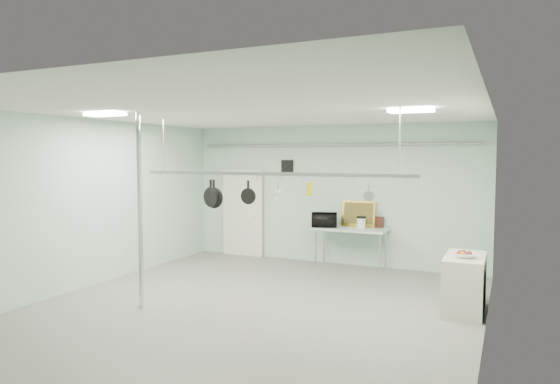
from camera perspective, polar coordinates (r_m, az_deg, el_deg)
The scene contains 25 objects.
floor at distance 8.30m, azimuth -3.47°, elevation -13.32°, with size 8.00×8.00×0.00m, color gray.
ceiling at distance 7.95m, azimuth -3.57°, elevation 9.20°, with size 7.00×8.00×0.02m, color silver.
back_wall at distance 11.62m, azimuth 5.84°, elevation -0.30°, with size 7.00×0.02×3.20m, color #A9CBC1.
right_wall at distance 7.03m, azimuth 22.45°, elevation -3.41°, with size 0.02×8.00×3.20m, color #A9CBC1.
door at distance 12.56m, azimuth -4.24°, elevation -2.48°, with size 1.10×0.10×2.20m, color silver.
wall_vent at distance 11.97m, azimuth 0.84°, elevation 2.97°, with size 0.30×0.04×0.30m, color black.
conduit_pipe at distance 11.50m, azimuth 5.73°, elevation 5.39°, with size 0.07×0.07×6.60m, color gray.
chrome_pole at distance 8.43m, azimuth -15.73°, elevation -2.06°, with size 0.08×0.08×3.20m, color silver.
prep_table at distance 11.15m, azimuth 8.08°, elevation -4.47°, with size 1.60×0.70×0.91m.
side_cabinet at distance 8.63m, azimuth 20.34°, elevation -9.77°, with size 0.60×1.20×0.90m, color beige.
pot_rack at distance 8.10m, azimuth -1.29°, elevation 2.31°, with size 4.80×0.06×1.00m.
light_panel_left at distance 8.60m, azimuth -19.37°, elevation 8.39°, with size 0.65×0.30×0.05m, color white.
light_panel_right at distance 7.72m, azimuth 14.75°, elevation 9.00°, with size 0.65×0.30×0.05m, color white.
microwave at distance 11.25m, azimuth 5.09°, elevation -3.19°, with size 0.56×0.38×0.31m, color black.
coffee_canister at distance 11.09m, azimuth 9.25°, elevation -3.55°, with size 0.19×0.19×0.23m, color silver.
painting_large at distance 11.37m, azimuth 8.96°, elevation -2.47°, with size 0.78×0.05×0.58m, color gold.
painting_small at distance 11.28m, azimuth 11.04°, elevation -3.39°, with size 0.30×0.04×0.25m, color #341912.
fruit_bowl at distance 8.36m, azimuth 20.32°, elevation -6.78°, with size 0.33×0.33×0.08m, color white.
skillet_left at distance 8.63m, azimuth -7.58°, elevation -0.17°, with size 0.36×0.06×0.48m, color black, non-canonical shape.
skillet_mid at distance 8.66m, azimuth -7.91°, elevation -0.14°, with size 0.35×0.06×0.47m, color black, non-canonical shape.
skillet_right at distance 8.29m, azimuth -3.66°, elevation 0.03°, with size 0.27×0.06×0.38m, color black, non-canonical shape.
whisk at distance 8.04m, azimuth -0.23°, elevation 0.06°, with size 0.18×0.18×0.34m, color #A7A8AB, non-canonical shape.
grater at distance 7.83m, azimuth 3.35°, elevation 0.33°, with size 0.10×0.02×0.23m, color #BDC116, non-canonical shape.
saucepan at distance 7.53m, azimuth 10.12°, elevation 0.03°, with size 0.15×0.08×0.26m, color #BBBBC0, non-canonical shape.
fruit_cluster at distance 8.36m, azimuth 20.33°, elevation -6.51°, with size 0.24×0.24×0.09m, color maroon, non-canonical shape.
Camera 1 is at (3.75, -6.97, 2.47)m, focal length 32.00 mm.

